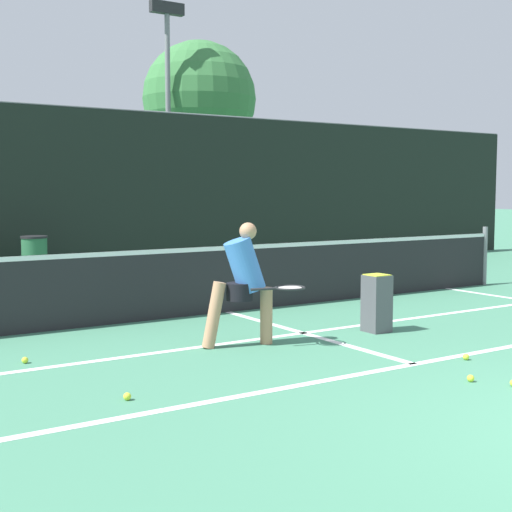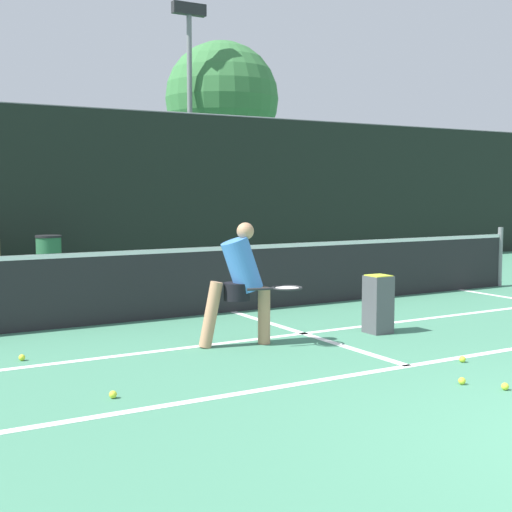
% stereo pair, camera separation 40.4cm
% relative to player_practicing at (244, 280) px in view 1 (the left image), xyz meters
% --- Properties ---
extents(court_baseline_near, '(11.00, 0.10, 0.01)m').
position_rel_player_practicing_xyz_m(court_baseline_near, '(0.97, -1.67, -0.74)').
color(court_baseline_near, white).
rests_on(court_baseline_near, ground).
extents(court_service_line, '(8.25, 0.10, 0.01)m').
position_rel_player_practicing_xyz_m(court_service_line, '(0.97, 0.19, -0.74)').
color(court_service_line, white).
rests_on(court_service_line, ground).
extents(court_center_mark, '(0.10, 3.67, 0.01)m').
position_rel_player_practicing_xyz_m(court_center_mark, '(0.97, 0.17, -0.74)').
color(court_center_mark, white).
rests_on(court_center_mark, ground).
extents(net, '(11.09, 0.09, 1.07)m').
position_rel_player_practicing_xyz_m(net, '(0.97, 2.00, -0.23)').
color(net, slate).
rests_on(net, ground).
extents(fence_back, '(24.00, 0.06, 3.38)m').
position_rel_player_practicing_xyz_m(fence_back, '(0.97, 7.01, 0.94)').
color(fence_back, black).
rests_on(fence_back, ground).
extents(player_practicing, '(1.09, 0.71, 1.39)m').
position_rel_player_practicing_xyz_m(player_practicing, '(0.00, 0.00, 0.00)').
color(player_practicing, tan).
rests_on(player_practicing, ground).
extents(tennis_ball_scattered_2, '(0.07, 0.07, 0.07)m').
position_rel_player_practicing_xyz_m(tennis_ball_scattered_2, '(-1.92, -1.26, -0.71)').
color(tennis_ball_scattered_2, '#D1E033').
rests_on(tennis_ball_scattered_2, ground).
extents(tennis_ball_scattered_5, '(0.07, 0.07, 0.07)m').
position_rel_player_practicing_xyz_m(tennis_ball_scattered_5, '(0.93, -2.42, -0.71)').
color(tennis_ball_scattered_5, '#D1E033').
rests_on(tennis_ball_scattered_5, ground).
extents(tennis_ball_scattered_7, '(0.07, 0.07, 0.07)m').
position_rel_player_practicing_xyz_m(tennis_ball_scattered_7, '(1.55, -1.82, -0.71)').
color(tennis_ball_scattered_7, '#D1E033').
rests_on(tennis_ball_scattered_7, ground).
extents(tennis_ball_scattered_8, '(0.07, 0.07, 0.07)m').
position_rel_player_practicing_xyz_m(tennis_ball_scattered_8, '(-2.29, 0.49, -0.71)').
color(tennis_ball_scattered_8, '#D1E033').
rests_on(tennis_ball_scattered_8, ground).
extents(ball_hopper, '(0.28, 0.28, 0.71)m').
position_rel_player_practicing_xyz_m(ball_hopper, '(1.79, -0.22, -0.37)').
color(ball_hopper, '#4C4C51').
rests_on(ball_hopper, ground).
extents(trash_bin, '(0.47, 0.47, 0.92)m').
position_rel_player_practicing_xyz_m(trash_bin, '(-0.60, 6.14, -0.28)').
color(trash_bin, '#28603D').
rests_on(trash_bin, ground).
extents(parked_car, '(1.65, 4.11, 1.49)m').
position_rel_player_practicing_xyz_m(parked_car, '(1.91, 10.28, -0.11)').
color(parked_car, navy).
rests_on(parked_car, ground).
extents(floodlight_mast, '(1.10, 0.24, 7.51)m').
position_rel_player_practicing_xyz_m(floodlight_mast, '(5.76, 13.74, 4.12)').
color(floodlight_mast, slate).
rests_on(floodlight_mast, ground).
extents(tree_west, '(3.83, 3.83, 6.74)m').
position_rel_player_practicing_xyz_m(tree_west, '(7.49, 14.88, 4.07)').
color(tree_west, brown).
rests_on(tree_west, ground).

